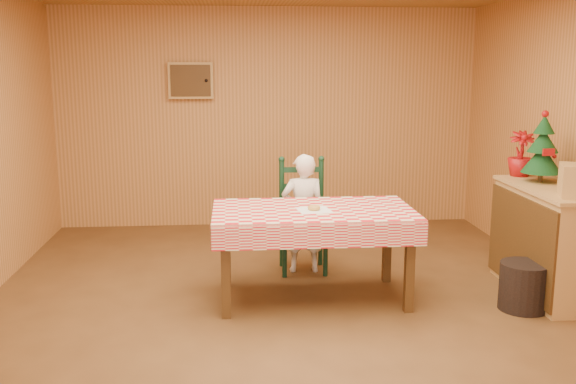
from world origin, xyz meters
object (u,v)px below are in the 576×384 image
(dining_table, at_px, (313,219))
(christmas_tree, at_px, (543,150))
(ladder_chair, at_px, (303,218))
(seated_child, at_px, (303,213))
(storage_bin, at_px, (524,286))
(shelf_unit, at_px, (549,241))

(dining_table, distance_m, christmas_tree, 2.09)
(dining_table, bearing_deg, ladder_chair, 90.00)
(seated_child, xyz_separation_m, storage_bin, (1.65, -1.13, -0.37))
(christmas_tree, bearing_deg, dining_table, -174.59)
(dining_table, bearing_deg, storage_bin, -13.56)
(dining_table, xyz_separation_m, shelf_unit, (2.01, -0.06, -0.22))
(ladder_chair, height_order, storage_bin, ladder_chair)
(storage_bin, bearing_deg, ladder_chair, 144.32)
(ladder_chair, bearing_deg, christmas_tree, -16.46)
(ladder_chair, xyz_separation_m, shelf_unit, (2.01, -0.85, -0.04))
(seated_child, height_order, shelf_unit, seated_child)
(ladder_chair, height_order, seated_child, seated_child)
(seated_child, distance_m, christmas_tree, 2.19)
(dining_table, relative_size, ladder_chair, 1.53)
(dining_table, height_order, storage_bin, dining_table)
(dining_table, xyz_separation_m, storage_bin, (1.65, -0.40, -0.50))
(seated_child, height_order, christmas_tree, christmas_tree)
(shelf_unit, bearing_deg, storage_bin, -136.51)
(dining_table, distance_m, seated_child, 0.74)
(seated_child, relative_size, storage_bin, 2.93)
(ladder_chair, relative_size, storage_bin, 2.82)
(shelf_unit, relative_size, christmas_tree, 2.00)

